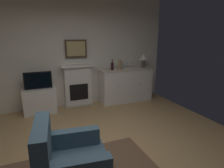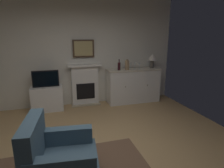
# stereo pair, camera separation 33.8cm
# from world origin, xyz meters

# --- Properties ---
(ground_plane) EXTENTS (5.26, 5.34, 0.10)m
(ground_plane) POSITION_xyz_m (0.00, 0.00, -0.05)
(ground_plane) COLOR tan
(ground_plane) RESTS_ON ground
(wall_rear) EXTENTS (5.26, 0.06, 2.86)m
(wall_rear) POSITION_xyz_m (0.00, 2.64, 1.43)
(wall_rear) COLOR silver
(wall_rear) RESTS_ON ground_plane
(fireplace_unit) EXTENTS (0.87, 0.30, 1.10)m
(fireplace_unit) POSITION_xyz_m (0.12, 2.51, 0.55)
(fireplace_unit) COLOR white
(fireplace_unit) RESTS_ON ground_plane
(framed_picture) EXTENTS (0.55, 0.04, 0.45)m
(framed_picture) POSITION_xyz_m (0.12, 2.56, 1.50)
(framed_picture) COLOR #473323
(sideboard_cabinet) EXTENTS (1.48, 0.49, 0.94)m
(sideboard_cabinet) POSITION_xyz_m (1.44, 2.33, 0.47)
(sideboard_cabinet) COLOR white
(sideboard_cabinet) RESTS_ON ground_plane
(table_lamp) EXTENTS (0.26, 0.26, 0.40)m
(table_lamp) POSITION_xyz_m (1.99, 2.33, 1.22)
(table_lamp) COLOR #4C4742
(table_lamp) RESTS_ON sideboard_cabinet
(wine_bottle) EXTENTS (0.08, 0.08, 0.29)m
(wine_bottle) POSITION_xyz_m (1.01, 2.30, 1.04)
(wine_bottle) COLOR #331419
(wine_bottle) RESTS_ON sideboard_cabinet
(wine_glass_left) EXTENTS (0.07, 0.07, 0.16)m
(wine_glass_left) POSITION_xyz_m (1.37, 2.37, 1.06)
(wine_glass_left) COLOR silver
(wine_glass_left) RESTS_ON sideboard_cabinet
(wine_glass_center) EXTENTS (0.07, 0.07, 0.16)m
(wine_glass_center) POSITION_xyz_m (1.48, 2.36, 1.06)
(wine_glass_center) COLOR silver
(wine_glass_center) RESTS_ON sideboard_cabinet
(wine_glass_right) EXTENTS (0.07, 0.07, 0.16)m
(wine_glass_right) POSITION_xyz_m (1.59, 2.29, 1.06)
(wine_glass_right) COLOR silver
(wine_glass_right) RESTS_ON sideboard_cabinet
(vase_decorative) EXTENTS (0.11, 0.11, 0.28)m
(vase_decorative) POSITION_xyz_m (1.22, 2.28, 1.08)
(vase_decorative) COLOR #9E7F5B
(vase_decorative) RESTS_ON sideboard_cabinet
(tv_cabinet) EXTENTS (0.75, 0.42, 0.61)m
(tv_cabinet) POSITION_xyz_m (-0.86, 2.35, 0.31)
(tv_cabinet) COLOR white
(tv_cabinet) RESTS_ON ground_plane
(tv_set) EXTENTS (0.62, 0.07, 0.40)m
(tv_set) POSITION_xyz_m (-0.86, 2.33, 0.81)
(tv_set) COLOR black
(tv_set) RESTS_ON tv_cabinet
(armchair) EXTENTS (0.89, 0.86, 0.92)m
(armchair) POSITION_xyz_m (-0.66, -0.38, 0.38)
(armchair) COLOR #3F596B
(armchair) RESTS_ON ground_plane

